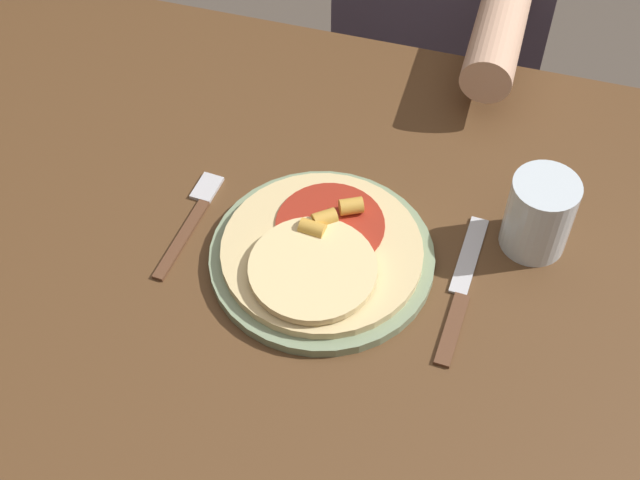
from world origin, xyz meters
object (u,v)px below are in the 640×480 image
at_px(pizza, 319,252).
at_px(fork, 192,217).
at_px(dining_table, 317,324).
at_px(drinking_glass, 539,214).
at_px(knife, 461,291).
at_px(plate, 320,257).

bearing_deg(pizza, fork, 171.85).
distance_m(dining_table, fork, 0.21).
height_order(pizza, drinking_glass, drinking_glass).
height_order(dining_table, knife, knife).
xyz_separation_m(plate, fork, (-0.17, 0.02, -0.00)).
bearing_deg(knife, plate, -179.47).
bearing_deg(dining_table, pizza, 97.17).
relative_size(knife, drinking_glass, 2.15).
height_order(dining_table, fork, fork).
distance_m(plate, pizza, 0.02).
distance_m(dining_table, plate, 0.11).
relative_size(fork, drinking_glass, 1.72).
relative_size(pizza, fork, 1.37).
xyz_separation_m(dining_table, drinking_glass, (0.24, 0.12, 0.16)).
distance_m(fork, drinking_glass, 0.42).
xyz_separation_m(fork, drinking_glass, (0.41, 0.08, 0.05)).
xyz_separation_m(fork, knife, (0.34, -0.02, 0.00)).
height_order(plate, fork, plate).
bearing_deg(fork, drinking_glass, 11.11).
relative_size(dining_table, plate, 4.70).
bearing_deg(pizza, drinking_glass, 23.68).
relative_size(dining_table, drinking_glass, 12.34).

